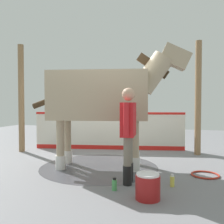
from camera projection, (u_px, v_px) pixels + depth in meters
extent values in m
cube|color=gray|center=(94.00, 164.00, 5.54)|extent=(16.00, 16.00, 0.02)
cylinder|color=#4C4C54|center=(99.00, 167.00, 5.23)|extent=(2.48, 2.48, 0.00)
cube|color=silver|center=(109.00, 132.00, 7.21)|extent=(4.30, 0.86, 1.03)
cube|color=red|center=(109.00, 113.00, 7.19)|extent=(4.30, 0.89, 0.06)
cube|color=red|center=(109.00, 147.00, 7.22)|extent=(4.30, 0.87, 0.12)
cylinder|color=olive|center=(198.00, 98.00, 6.41)|extent=(0.16, 0.16, 2.97)
cylinder|color=olive|center=(21.00, 98.00, 6.85)|extent=(0.16, 0.16, 2.97)
cube|color=tan|center=(99.00, 96.00, 5.17)|extent=(2.14, 1.34, 0.99)
cylinder|color=tan|center=(135.00, 142.00, 5.41)|extent=(0.16, 0.16, 1.01)
cylinder|color=silver|center=(135.00, 158.00, 5.42)|extent=(0.20, 0.20, 0.28)
cylinder|color=tan|center=(135.00, 146.00, 4.87)|extent=(0.16, 0.16, 1.01)
cylinder|color=silver|center=(135.00, 164.00, 4.88)|extent=(0.20, 0.20, 0.28)
cylinder|color=tan|center=(68.00, 141.00, 5.55)|extent=(0.16, 0.16, 1.01)
cylinder|color=silver|center=(68.00, 157.00, 5.56)|extent=(0.20, 0.20, 0.28)
cylinder|color=tan|center=(60.00, 145.00, 5.01)|extent=(0.16, 0.16, 1.01)
cylinder|color=silver|center=(61.00, 162.00, 5.02)|extent=(0.20, 0.20, 0.28)
cylinder|color=tan|center=(153.00, 73.00, 5.05)|extent=(0.88, 0.59, 0.89)
cube|color=#382819|center=(153.00, 66.00, 5.05)|extent=(0.68, 0.18, 0.55)
cube|color=tan|center=(175.00, 57.00, 5.00)|extent=(0.69, 0.40, 0.56)
cylinder|color=#382819|center=(48.00, 101.00, 5.28)|extent=(0.71, 0.25, 0.35)
cylinder|color=black|center=(127.00, 175.00, 4.05)|extent=(0.15, 0.15, 0.32)
cylinder|color=slate|center=(127.00, 151.00, 4.04)|extent=(0.13, 0.13, 0.48)
cylinder|color=black|center=(129.00, 172.00, 4.26)|extent=(0.15, 0.15, 0.32)
cylinder|color=slate|center=(129.00, 149.00, 4.24)|extent=(0.13, 0.13, 0.48)
cube|color=red|center=(128.00, 119.00, 4.12)|extent=(0.26, 0.48, 0.56)
cylinder|color=red|center=(126.00, 120.00, 3.85)|extent=(0.09, 0.09, 0.54)
cylinder|color=red|center=(130.00, 118.00, 4.40)|extent=(0.09, 0.09, 0.54)
sphere|color=tan|center=(128.00, 94.00, 4.11)|extent=(0.22, 0.22, 0.22)
cylinder|color=maroon|center=(148.00, 187.00, 3.45)|extent=(0.35, 0.35, 0.34)
cylinder|color=white|center=(148.00, 174.00, 3.44)|extent=(0.32, 0.32, 0.03)
cylinder|color=#D8CC4C|center=(172.00, 182.00, 3.97)|extent=(0.07, 0.07, 0.16)
cylinder|color=white|center=(172.00, 175.00, 3.97)|extent=(0.05, 0.05, 0.04)
cylinder|color=#4CA559|center=(114.00, 185.00, 3.80)|extent=(0.08, 0.08, 0.16)
cylinder|color=black|center=(114.00, 179.00, 3.80)|extent=(0.05, 0.05, 0.04)
torus|color=#B72D1E|center=(205.00, 175.00, 4.57)|extent=(0.51, 0.51, 0.03)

